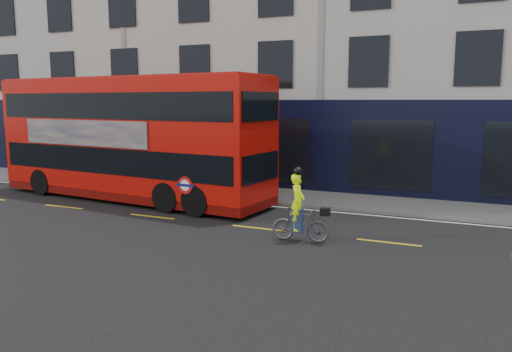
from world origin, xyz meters
The scene contains 8 objects.
ground centered at (0.00, 0.00, 0.00)m, with size 120.00×120.00×0.00m, color black.
pavement centered at (0.00, 6.50, 0.06)m, with size 60.00×3.00×0.12m, color slate.
kerb centered at (0.00, 5.00, 0.07)m, with size 60.00×0.12×0.13m, color slate.
building_terrace centered at (0.00, 12.94, 7.49)m, with size 50.00×10.07×15.00m.
road_edge_line centered at (0.00, 4.70, 0.00)m, with size 58.00×0.10×0.01m, color silver.
lane_dashes centered at (0.00, 1.50, 0.00)m, with size 58.00×0.12×0.01m, color gold, non-canonical shape.
bus centered at (-6.56, 3.79, 2.50)m, with size 12.29×4.02×4.87m.
cyclist centered at (1.64, 0.63, 0.72)m, with size 1.68×0.64×2.14m.
Camera 1 is at (6.00, -12.48, 3.97)m, focal length 35.00 mm.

